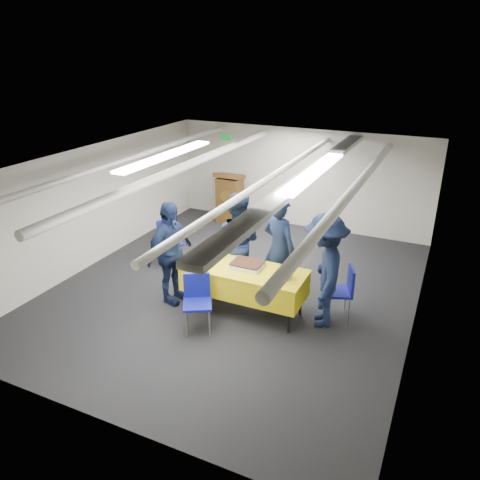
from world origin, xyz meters
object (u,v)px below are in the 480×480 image
at_px(chair_right, 343,287).
at_px(sailor_b, 237,242).
at_px(sailor_d, 324,271).
at_px(sailor_c, 170,253).
at_px(sailor_a, 279,249).
at_px(serving_table, 244,280).
at_px(podium, 230,197).
at_px(chair_left, 169,237).
at_px(sheet_cake, 247,264).
at_px(chair_near, 197,296).

xyz_separation_m(chair_right, sailor_b, (-1.93, 0.19, 0.35)).
xyz_separation_m(sailor_b, sailor_d, (1.68, -0.48, 0.01)).
bearing_deg(sailor_c, sailor_a, -52.92).
xyz_separation_m(serving_table, sailor_a, (0.32, 0.68, 0.34)).
bearing_deg(podium, chair_left, -91.26).
distance_m(sheet_cake, sailor_b, 0.78).
xyz_separation_m(chair_near, chair_left, (-1.66, 1.78, 0.00)).
xyz_separation_m(podium, sailor_b, (1.59, -2.98, 0.27)).
bearing_deg(sheet_cake, sailor_d, 6.39).
relative_size(sheet_cake, sailor_b, 0.29).
bearing_deg(podium, serving_table, -60.80).
relative_size(chair_near, sailor_b, 0.49).
bearing_deg(sailor_a, chair_right, -167.98).
xyz_separation_m(sheet_cake, sailor_c, (-1.26, -0.26, 0.06)).
distance_m(chair_left, sailor_a, 2.49).
bearing_deg(chair_near, chair_right, 32.26).
distance_m(sailor_a, sailor_d, 1.02).
bearing_deg(sailor_d, sailor_a, -133.63).
xyz_separation_m(serving_table, sheet_cake, (0.02, 0.07, 0.25)).
height_order(podium, sailor_a, sailor_a).
bearing_deg(sailor_a, sheet_cake, 84.92).
relative_size(serving_table, sailor_c, 1.12).
distance_m(serving_table, sailor_b, 0.88).
xyz_separation_m(sailor_b, sailor_c, (-0.79, -0.87, -0.00)).
distance_m(podium, sailor_a, 3.82).
height_order(chair_left, sailor_c, sailor_c).
bearing_deg(sailor_d, serving_table, -96.12).
distance_m(serving_table, sailor_a, 0.83).
height_order(chair_near, chair_left, same).
relative_size(chair_right, sailor_a, 0.49).
bearing_deg(chair_near, chair_left, 132.89).
bearing_deg(chair_right, sailor_b, 174.38).
distance_m(sheet_cake, chair_left, 2.36).
bearing_deg(sailor_b, sailor_d, 158.23).
bearing_deg(sailor_b, chair_near, 84.33).
relative_size(chair_right, sailor_b, 0.49).
bearing_deg(sailor_c, chair_left, 42.52).
distance_m(serving_table, sheet_cake, 0.27).
distance_m(chair_right, sailor_d, 0.53).
xyz_separation_m(chair_near, sailor_b, (-0.01, 1.40, 0.35)).
bearing_deg(serving_table, podium, 119.20).
bearing_deg(sailor_b, sailor_c, 41.96).
xyz_separation_m(podium, sailor_d, (3.27, -3.46, 0.28)).
bearing_deg(podium, chair_right, -41.98).
bearing_deg(sailor_a, sailor_b, 21.21).
bearing_deg(chair_right, sailor_c, -165.89).
height_order(chair_near, sailor_a, sailor_a).
relative_size(chair_near, sailor_a, 0.49).
height_order(chair_right, sailor_c, sailor_c).
xyz_separation_m(chair_left, sailor_d, (3.33, -0.86, 0.36)).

